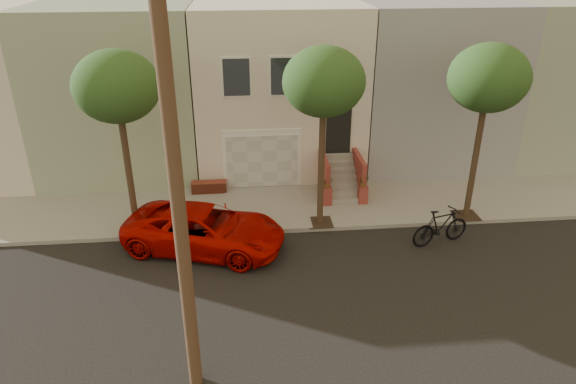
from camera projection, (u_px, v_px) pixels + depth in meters
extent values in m
plane|color=black|center=(306.00, 292.00, 15.24)|extent=(90.00, 90.00, 0.00)
cube|color=gray|center=(288.00, 207.00, 20.02)|extent=(40.00, 3.70, 0.15)
cube|color=silver|center=(276.00, 80.00, 23.73)|extent=(7.00, 8.00, 7.00)
cube|color=gray|center=(125.00, 84.00, 23.15)|extent=(6.50, 8.00, 7.00)
cube|color=gray|center=(420.00, 77.00, 24.32)|extent=(6.50, 8.00, 7.00)
cube|color=gray|center=(551.00, 74.00, 24.88)|extent=(6.50, 8.00, 7.00)
cube|color=white|center=(262.00, 159.00, 21.05)|extent=(3.20, 0.12, 2.50)
cube|color=silver|center=(262.00, 161.00, 21.04)|extent=(2.90, 0.06, 2.20)
cube|color=gray|center=(265.00, 206.00, 19.90)|extent=(3.20, 3.70, 0.02)
cube|color=brown|center=(209.00, 187.00, 21.02)|extent=(1.40, 0.45, 0.44)
cube|color=black|center=(339.00, 130.00, 20.78)|extent=(1.00, 0.06, 2.00)
cube|color=#3F4751|center=(236.00, 77.00, 19.49)|extent=(1.00, 0.06, 1.40)
cube|color=white|center=(236.00, 77.00, 19.50)|extent=(1.15, 0.05, 1.55)
cube|color=#3F4751|center=(284.00, 76.00, 19.64)|extent=(1.00, 0.06, 1.40)
cube|color=white|center=(284.00, 76.00, 19.66)|extent=(1.15, 0.05, 1.55)
cube|color=#3F4751|center=(331.00, 75.00, 19.79)|extent=(1.00, 0.06, 1.40)
cube|color=white|center=(331.00, 75.00, 19.81)|extent=(1.15, 0.05, 1.55)
cube|color=gray|center=(344.00, 201.00, 20.16)|extent=(1.20, 0.28, 0.20)
cube|color=gray|center=(343.00, 193.00, 20.32)|extent=(1.20, 0.28, 0.20)
cube|color=gray|center=(342.00, 185.00, 20.49)|extent=(1.20, 0.28, 0.20)
cube|color=gray|center=(341.00, 178.00, 20.65)|extent=(1.20, 0.28, 0.20)
cube|color=gray|center=(340.00, 170.00, 20.82)|extent=(1.20, 0.28, 0.20)
cube|color=gray|center=(339.00, 163.00, 20.99)|extent=(1.20, 0.28, 0.20)
cube|color=gray|center=(338.00, 156.00, 21.15)|extent=(1.20, 0.28, 0.20)
cube|color=maroon|center=(324.00, 176.00, 20.55)|extent=(0.18, 1.96, 1.60)
cube|color=maroon|center=(358.00, 175.00, 20.67)|extent=(0.18, 1.96, 1.60)
cube|color=maroon|center=(327.00, 196.00, 19.95)|extent=(0.35, 0.35, 0.70)
imported|color=#1E3F16|center=(328.00, 182.00, 19.71)|extent=(0.40, 0.35, 0.45)
cube|color=maroon|center=(363.00, 194.00, 20.08)|extent=(0.35, 0.35, 0.70)
imported|color=#1E3F16|center=(364.00, 181.00, 19.83)|extent=(0.41, 0.35, 0.45)
cube|color=#2D2116|center=(137.00, 231.00, 18.21)|extent=(0.90, 0.90, 0.02)
cylinder|color=#382819|center=(130.00, 176.00, 17.30)|extent=(0.22, 0.22, 4.20)
ellipsoid|color=#1E3F16|center=(116.00, 86.00, 15.99)|extent=(2.70, 2.57, 2.29)
cube|color=#2D2116|center=(320.00, 222.00, 18.77)|extent=(0.90, 0.90, 0.02)
cylinder|color=#382819|center=(321.00, 169.00, 17.86)|extent=(0.22, 0.22, 4.20)
ellipsoid|color=#1E3F16|center=(324.00, 82.00, 16.55)|extent=(2.70, 2.57, 2.29)
cube|color=#2D2116|center=(466.00, 215.00, 19.24)|extent=(0.90, 0.90, 0.02)
cylinder|color=#382819|center=(474.00, 163.00, 18.34)|extent=(0.22, 0.22, 4.20)
ellipsoid|color=#1E3F16|center=(489.00, 78.00, 17.02)|extent=(2.70, 2.57, 2.29)
cylinder|color=#473021|center=(177.00, 189.00, 9.96)|extent=(0.30, 0.30, 10.00)
imported|color=#BA0500|center=(205.00, 229.00, 17.14)|extent=(5.79, 3.93, 1.47)
imported|color=black|center=(441.00, 227.00, 17.47)|extent=(2.26, 1.18, 1.31)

